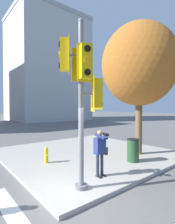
% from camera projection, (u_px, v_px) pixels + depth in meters
% --- Properties ---
extents(ground_plane, '(160.00, 160.00, 0.00)m').
position_uv_depth(ground_plane, '(66.00, 204.00, 4.53)').
color(ground_plane, slate).
extents(sidewalk_corner, '(8.00, 8.00, 0.12)m').
position_uv_depth(sidewalk_corner, '(86.00, 153.00, 9.45)').
color(sidewalk_corner, '#ADA89E').
rests_on(sidewalk_corner, ground_plane).
extents(traffic_signal_pole, '(1.20, 1.24, 4.95)m').
position_uv_depth(traffic_signal_pole, '(81.00, 82.00, 5.05)').
color(traffic_signal_pole, slate).
rests_on(traffic_signal_pole, sidewalk_corner).
extents(person_photographer, '(0.58, 0.54, 1.59)m').
position_uv_depth(person_photographer, '(100.00, 149.00, 6.03)').
color(person_photographer, black).
rests_on(person_photographer, sidewalk_corner).
extents(street_tree, '(3.81, 3.81, 6.66)m').
position_uv_depth(street_tree, '(139.00, 65.00, 8.87)').
color(street_tree, brown).
rests_on(street_tree, sidewalk_corner).
extents(fire_hydrant, '(0.17, 0.23, 0.68)m').
position_uv_depth(fire_hydrant, '(46.00, 155.00, 7.52)').
color(fire_hydrant, yellow).
rests_on(fire_hydrant, sidewalk_corner).
extents(trash_bin, '(0.53, 0.53, 1.00)m').
position_uv_depth(trash_bin, '(133.00, 150.00, 7.69)').
color(trash_bin, '#234728').
rests_on(trash_bin, sidewalk_corner).
extents(building_right, '(14.16, 12.78, 21.00)m').
position_uv_depth(building_right, '(47.00, 69.00, 36.28)').
color(building_right, '#BCBCC1').
rests_on(building_right, ground_plane).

